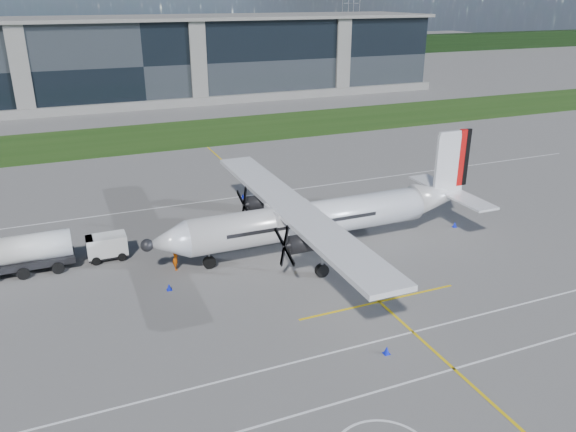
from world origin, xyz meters
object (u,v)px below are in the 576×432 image
object	(u,v)px
pylon_east	(351,8)
safety_cone_nose_port	(169,287)
turboprop_aircraft	(322,198)
safety_cone_stbdwing	(243,196)
ground_crew_person	(175,257)
safety_cone_tail	(455,224)
safety_cone_portwing	(387,350)
fuel_tanker_truck	(11,256)
baggage_tug	(107,247)

from	to	relation	value
pylon_east	safety_cone_nose_port	bearing A→B (deg)	-122.53
turboprop_aircraft	pylon_east	bearing A→B (deg)	60.81
turboprop_aircraft	safety_cone_stbdwing	xyz separation A→B (m)	(-2.13, 14.07, -4.16)
safety_cone_nose_port	ground_crew_person	bearing A→B (deg)	69.41
safety_cone_tail	ground_crew_person	bearing A→B (deg)	176.89
ground_crew_person	safety_cone_portwing	distance (m)	17.96
fuel_tanker_truck	safety_cone_stbdwing	xyz separation A→B (m)	(21.12, 9.39, -1.24)
pylon_east	ground_crew_person	xyz separation A→B (m)	(-93.80, -145.82, -13.93)
ground_crew_person	safety_cone_portwing	bearing A→B (deg)	-145.53
ground_crew_person	safety_cone_stbdwing	world-z (taller)	ground_crew_person
baggage_tug	safety_cone_nose_port	xyz separation A→B (m)	(3.44, -7.00, -0.72)
baggage_tug	safety_cone_tail	xyz separation A→B (m)	(29.57, -5.35, -0.72)
turboprop_aircraft	baggage_tug	bearing A→B (deg)	163.72
safety_cone_nose_port	safety_cone_stbdwing	bearing A→B (deg)	56.24
turboprop_aircraft	safety_cone_stbdwing	distance (m)	14.83
safety_cone_tail	safety_cone_portwing	size ratio (longest dim) A/B	1.00
pylon_east	turboprop_aircraft	bearing A→B (deg)	-119.19
baggage_tug	safety_cone_nose_port	bearing A→B (deg)	-63.84
baggage_tug	ground_crew_person	size ratio (longest dim) A/B	1.52
turboprop_aircraft	ground_crew_person	bearing A→B (deg)	176.07
pylon_east	turboprop_aircraft	size ratio (longest dim) A/B	1.02
pylon_east	ground_crew_person	bearing A→B (deg)	-122.75
pylon_east	fuel_tanker_truck	world-z (taller)	pylon_east
baggage_tug	fuel_tanker_truck	bearing A→B (deg)	-178.99
turboprop_aircraft	baggage_tug	size ratio (longest dim) A/B	9.06
baggage_tug	safety_cone_stbdwing	xyz separation A→B (m)	(14.32, 9.27, -0.72)
safety_cone_tail	safety_cone_portwing	world-z (taller)	same
safety_cone_portwing	safety_cone_stbdwing	distance (m)	28.76
baggage_tug	safety_cone_portwing	xyz separation A→B (m)	(13.64, -19.48, -0.72)
turboprop_aircraft	safety_cone_portwing	xyz separation A→B (m)	(-2.81, -14.67, -4.16)
fuel_tanker_truck	turboprop_aircraft	bearing A→B (deg)	-11.39
fuel_tanker_truck	safety_cone_portwing	size ratio (longest dim) A/B	15.91
safety_cone_tail	safety_cone_stbdwing	distance (m)	21.13
safety_cone_nose_port	safety_cone_tail	size ratio (longest dim) A/B	1.00
turboprop_aircraft	safety_cone_stbdwing	world-z (taller)	turboprop_aircraft
safety_cone_portwing	safety_cone_stbdwing	bearing A→B (deg)	88.64
safety_cone_nose_port	safety_cone_portwing	xyz separation A→B (m)	(10.20, -12.47, 0.00)
fuel_tanker_truck	ground_crew_person	bearing A→B (deg)	-18.78
safety_cone_nose_port	fuel_tanker_truck	bearing A→B (deg)	146.10
turboprop_aircraft	safety_cone_tail	distance (m)	13.78
fuel_tanker_truck	pylon_east	bearing A→B (deg)	53.46
turboprop_aircraft	ground_crew_person	distance (m)	12.36
baggage_tug	safety_cone_tail	size ratio (longest dim) A/B	6.49
turboprop_aircraft	safety_cone_stbdwing	bearing A→B (deg)	98.60
fuel_tanker_truck	ground_crew_person	size ratio (longest dim) A/B	3.72
pylon_east	safety_cone_stbdwing	xyz separation A→B (m)	(-84.05, -132.56, -14.75)
pylon_east	fuel_tanker_truck	bearing A→B (deg)	-126.54
turboprop_aircraft	safety_cone_nose_port	size ratio (longest dim) A/B	58.81
pylon_east	safety_cone_tail	world-z (taller)	pylon_east
pylon_east	safety_cone_stbdwing	bearing A→B (deg)	-122.38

